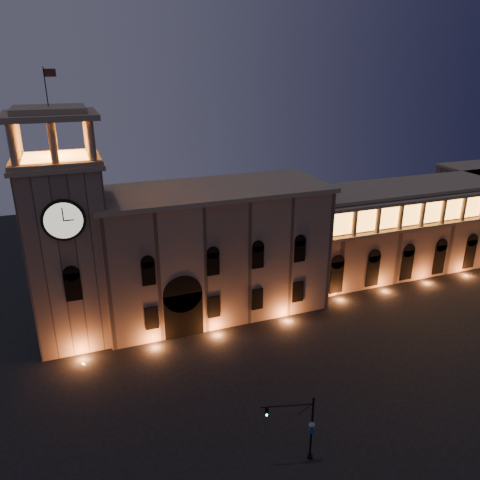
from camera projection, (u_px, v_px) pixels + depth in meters
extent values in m
plane|color=black|center=(298.00, 400.00, 48.49)|extent=(160.00, 160.00, 0.00)
cube|color=#846A56|center=(214.00, 252.00, 64.08)|extent=(30.00, 12.00, 17.00)
cube|color=gray|center=(212.00, 190.00, 60.96)|extent=(30.80, 12.80, 0.60)
cube|color=black|center=(183.00, 313.00, 59.32)|extent=(5.00, 1.40, 6.00)
cylinder|color=black|center=(181.00, 292.00, 58.25)|extent=(5.00, 1.40, 5.00)
cube|color=#FF9932|center=(183.00, 315.00, 59.21)|extent=(4.20, 0.20, 5.00)
cube|color=#846A56|center=(69.00, 256.00, 56.21)|extent=(9.00, 9.00, 22.00)
cube|color=gray|center=(56.00, 163.00, 52.23)|extent=(9.80, 9.80, 0.50)
cylinder|color=black|center=(64.00, 220.00, 49.99)|extent=(4.60, 0.35, 4.60)
cylinder|color=beige|center=(64.00, 221.00, 49.87)|extent=(4.00, 0.12, 4.00)
cube|color=gray|center=(56.00, 159.00, 52.05)|extent=(9.40, 9.40, 0.50)
cube|color=#FF9932|center=(55.00, 156.00, 51.95)|extent=(6.80, 6.80, 0.15)
cylinder|color=gray|center=(12.00, 145.00, 46.64)|extent=(0.76, 0.76, 4.20)
cylinder|color=gray|center=(53.00, 143.00, 47.90)|extent=(0.76, 0.76, 4.20)
cylinder|color=gray|center=(91.00, 141.00, 49.15)|extent=(0.76, 0.76, 4.20)
cylinder|color=gray|center=(17.00, 135.00, 53.29)|extent=(0.76, 0.76, 4.20)
cylinder|color=gray|center=(53.00, 133.00, 54.55)|extent=(0.76, 0.76, 4.20)
cylinder|color=gray|center=(87.00, 131.00, 55.80)|extent=(0.76, 0.76, 4.20)
cylinder|color=gray|center=(15.00, 139.00, 49.97)|extent=(0.76, 0.76, 4.20)
cylinder|color=gray|center=(89.00, 136.00, 52.48)|extent=(0.76, 0.76, 4.20)
cube|color=gray|center=(50.00, 115.00, 50.37)|extent=(9.80, 9.80, 0.60)
cube|color=gray|center=(49.00, 109.00, 50.16)|extent=(7.50, 7.50, 0.60)
cylinder|color=black|center=(46.00, 87.00, 49.35)|extent=(0.10, 0.10, 4.00)
plane|color=#5F2A1B|center=(50.00, 73.00, 49.05)|extent=(1.20, 0.00, 1.20)
cube|color=#7F6551|center=(406.00, 229.00, 77.58)|extent=(40.00, 10.00, 14.00)
cube|color=gray|center=(411.00, 186.00, 75.01)|extent=(40.60, 10.60, 0.50)
cube|color=gray|center=(431.00, 226.00, 71.95)|extent=(40.00, 1.20, 0.40)
cube|color=gray|center=(435.00, 199.00, 70.43)|extent=(40.00, 1.40, 0.50)
cube|color=#FF9932|center=(431.00, 211.00, 71.65)|extent=(38.00, 0.15, 3.60)
cylinder|color=gray|center=(330.00, 226.00, 65.23)|extent=(0.70, 0.70, 4.00)
cylinder|color=gray|center=(355.00, 222.00, 66.55)|extent=(0.70, 0.70, 4.00)
cylinder|color=gray|center=(378.00, 219.00, 67.87)|extent=(0.70, 0.70, 4.00)
cylinder|color=gray|center=(401.00, 216.00, 69.19)|extent=(0.70, 0.70, 4.00)
cylinder|color=gray|center=(423.00, 214.00, 70.51)|extent=(0.70, 0.70, 4.00)
cylinder|color=gray|center=(444.00, 211.00, 71.83)|extent=(0.70, 0.70, 4.00)
cylinder|color=gray|center=(464.00, 208.00, 73.15)|extent=(0.70, 0.70, 4.00)
cylinder|color=black|center=(312.00, 429.00, 40.29)|extent=(0.18, 0.18, 6.32)
cylinder|color=black|center=(310.00, 456.00, 41.36)|extent=(0.51, 0.51, 0.27)
sphere|color=black|center=(314.00, 399.00, 39.14)|extent=(0.25, 0.25, 0.25)
cylinder|color=black|center=(287.00, 406.00, 39.14)|extent=(4.38, 1.29, 0.11)
cube|color=black|center=(267.00, 411.00, 39.15)|extent=(0.33, 0.31, 0.77)
cylinder|color=#0CE53F|center=(267.00, 415.00, 39.10)|extent=(0.18, 0.11, 0.16)
cylinder|color=silver|center=(312.00, 425.00, 39.95)|extent=(0.53, 0.18, 0.54)
cylinder|color=navy|center=(311.00, 431.00, 40.20)|extent=(0.53, 0.18, 0.54)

